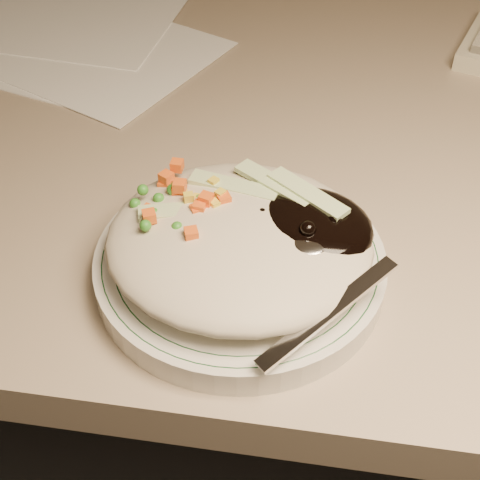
# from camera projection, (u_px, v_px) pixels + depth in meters

# --- Properties ---
(desk) EXTENTS (1.40, 0.70, 0.74)m
(desk) POSITION_uv_depth(u_px,v_px,m) (330.00, 262.00, 0.80)
(desk) COLOR gray
(desk) RESTS_ON ground
(plate) EXTENTS (0.22, 0.22, 0.02)m
(plate) POSITION_uv_depth(u_px,v_px,m) (240.00, 265.00, 0.50)
(plate) COLOR silver
(plate) RESTS_ON desk
(plate_rim) EXTENTS (0.21, 0.21, 0.00)m
(plate_rim) POSITION_uv_depth(u_px,v_px,m) (240.00, 256.00, 0.49)
(plate_rim) COLOR #144723
(plate_rim) RESTS_ON plate
(meal) EXTENTS (0.21, 0.19, 0.05)m
(meal) POSITION_uv_depth(u_px,v_px,m) (246.00, 236.00, 0.48)
(meal) COLOR #B7AD94
(meal) RESTS_ON plate
(papers) EXTENTS (0.41, 0.35, 0.00)m
(papers) POSITION_uv_depth(u_px,v_px,m) (55.00, 33.00, 0.79)
(papers) COLOR white
(papers) RESTS_ON desk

